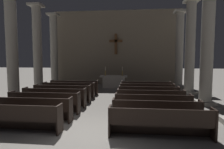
{
  "coord_description": "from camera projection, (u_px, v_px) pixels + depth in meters",
  "views": [
    {
      "loc": [
        1.52,
        -5.94,
        2.46
      ],
      "look_at": [
        0.0,
        8.36,
        1.21
      ],
      "focal_mm": 31.03,
      "sensor_mm": 36.0,
      "label": 1
    }
  ],
  "objects": [
    {
      "name": "pew_left_row_3",
      "position": [
        44.0,
        102.0,
        8.64
      ],
      "size": [
        3.18,
        0.5,
        0.95
      ],
      "color": "black",
      "rests_on": "ground"
    },
    {
      "name": "column_right_fourth",
      "position": [
        179.0,
        51.0,
        15.74
      ],
      "size": [
        0.94,
        0.94,
        6.24
      ],
      "color": "#9E998E",
      "rests_on": "ground"
    },
    {
      "name": "altar",
      "position": [
        114.0,
        81.0,
        15.84
      ],
      "size": [
        2.2,
        0.9,
        1.01
      ],
      "color": "#BCB7AD",
      "rests_on": "ground"
    },
    {
      "name": "pew_left_row_2",
      "position": [
        31.0,
        109.0,
        7.53
      ],
      "size": [
        3.18,
        0.5,
        0.95
      ],
      "color": "black",
      "rests_on": "ground"
    },
    {
      "name": "pew_right_row_1",
      "position": [
        160.0,
        123.0,
        5.92
      ],
      "size": [
        3.18,
        0.5,
        0.95
      ],
      "color": "black",
      "rests_on": "ground"
    },
    {
      "name": "pew_right_row_7",
      "position": [
        146.0,
        88.0,
        12.56
      ],
      "size": [
        3.18,
        0.5,
        0.95
      ],
      "color": "black",
      "rests_on": "ground"
    },
    {
      "name": "pew_right_row_5",
      "position": [
        149.0,
        95.0,
        10.35
      ],
      "size": [
        3.18,
        0.5,
        0.95
      ],
      "color": "black",
      "rests_on": "ground"
    },
    {
      "name": "pew_right_row_6",
      "position": [
        147.0,
        91.0,
        11.45
      ],
      "size": [
        3.18,
        0.5,
        0.95
      ],
      "color": "black",
      "rests_on": "ground"
    },
    {
      "name": "candlestick_right",
      "position": [
        122.0,
        73.0,
        15.71
      ],
      "size": [
        0.16,
        0.16,
        0.74
      ],
      "color": "#B79338",
      "rests_on": "altar"
    },
    {
      "name": "pew_right_row_4",
      "position": [
        150.0,
        99.0,
        9.24
      ],
      "size": [
        3.18,
        0.5,
        0.95
      ],
      "color": "black",
      "rests_on": "ground"
    },
    {
      "name": "pew_right_row_3",
      "position": [
        153.0,
        105.0,
        8.14
      ],
      "size": [
        3.18,
        0.5,
        0.95
      ],
      "color": "black",
      "rests_on": "ground"
    },
    {
      "name": "pew_left_row_6",
      "position": [
        69.0,
        90.0,
        11.95
      ],
      "size": [
        3.18,
        0.5,
        0.95
      ],
      "color": "black",
      "rests_on": "ground"
    },
    {
      "name": "pew_left_row_1",
      "position": [
        14.0,
        118.0,
        6.43
      ],
      "size": [
        3.18,
        0.5,
        0.95
      ],
      "color": "black",
      "rests_on": "ground"
    },
    {
      "name": "column_left_fourth",
      "position": [
        54.0,
        51.0,
        16.86
      ],
      "size": [
        0.94,
        0.94,
        6.24
      ],
      "color": "#9E998E",
      "rests_on": "ground"
    },
    {
      "name": "pew_left_row_7",
      "position": [
        74.0,
        87.0,
        13.06
      ],
      "size": [
        3.18,
        0.5,
        0.95
      ],
      "color": "black",
      "rests_on": "ground"
    },
    {
      "name": "candlestick_left",
      "position": [
        105.0,
        73.0,
        15.85
      ],
      "size": [
        0.16,
        0.16,
        0.74
      ],
      "color": "#B79338",
      "rests_on": "altar"
    },
    {
      "name": "pew_left_row_4",
      "position": [
        54.0,
        97.0,
        9.74
      ],
      "size": [
        3.18,
        0.5,
        0.95
      ],
      "color": "black",
      "rests_on": "ground"
    },
    {
      "name": "pew_right_row_2",
      "position": [
        156.0,
        112.0,
        7.03
      ],
      "size": [
        3.18,
        0.5,
        0.95
      ],
      "color": "black",
      "rests_on": "ground"
    },
    {
      "name": "column_left_second",
      "position": [
        12.0,
        48.0,
        10.97
      ],
      "size": [
        0.94,
        0.94,
        6.24
      ],
      "color": "#9E998E",
      "rests_on": "ground"
    },
    {
      "name": "pew_left_row_5",
      "position": [
        62.0,
        93.0,
        10.85
      ],
      "size": [
        3.18,
        0.5,
        0.95
      ],
      "color": "black",
      "rests_on": "ground"
    },
    {
      "name": "ground_plane",
      "position": [
        85.0,
        134.0,
        6.26
      ],
      "size": [
        80.0,
        80.0,
        0.0
      ],
      "primitive_type": "plane",
      "color": "gray"
    },
    {
      "name": "column_right_second",
      "position": [
        207.0,
        46.0,
        9.85
      ],
      "size": [
        0.94,
        0.94,
        6.24
      ],
      "color": "#9E998E",
      "rests_on": "ground"
    },
    {
      "name": "apse_with_cross",
      "position": [
        116.0,
        48.0,
        17.74
      ],
      "size": [
        11.6,
        0.47,
        6.72
      ],
      "color": "gray",
      "rests_on": "ground"
    },
    {
      "name": "column_left_third",
      "position": [
        37.0,
        50.0,
        13.91
      ],
      "size": [
        0.94,
        0.94,
        6.24
      ],
      "color": "#9E998E",
      "rests_on": "ground"
    },
    {
      "name": "column_right_third",
      "position": [
        190.0,
        49.0,
        12.8
      ],
      "size": [
        0.94,
        0.94,
        6.24
      ],
      "color": "#9E998E",
      "rests_on": "ground"
    }
  ]
}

